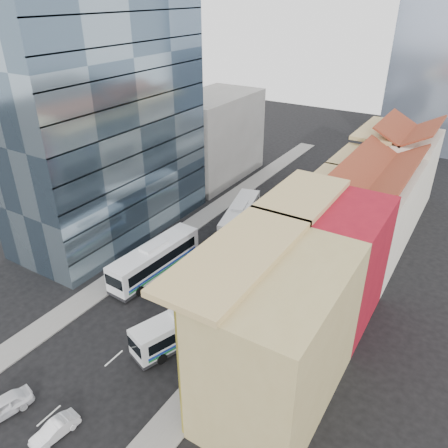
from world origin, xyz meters
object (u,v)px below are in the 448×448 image
Objects in this scene: office_tower at (103,120)px; sedan_left at (3,406)px; bus_left_near at (155,259)px; bus_left_far at (240,217)px; shophouse_tan at (280,339)px; bus_right at (187,323)px; sedan_right at (55,430)px.

office_tower is 6.76× the size of sedan_left.
bus_left_near is 1.03× the size of bus_left_far.
shophouse_tan reaches higher than bus_right.
shophouse_tan is 28.05m from bus_left_far.
bus_left_far reaches higher than sedan_right.
bus_left_near is at bearing 156.73° from shophouse_tan.
office_tower is 2.76× the size of bus_right.
bus_left_near is 11.46m from bus_right.
office_tower is 2.42× the size of bus_left_near.
bus_left_near is at bearing 117.63° from sedan_right.
shophouse_tan is 17.80m from sedan_right.
bus_left_far is 35.13m from sedan_left.
sedan_left is at bearing -80.65° from bus_left_near.
office_tower reaches higher than bus_right.
office_tower is at bearing -164.85° from bus_left_far.
sedan_left is (-7.12, -14.25, -0.99)m from bus_right.
shophouse_tan is 3.84× the size of sedan_right.
office_tower reaches higher than bus_left_near.
bus_right reaches higher than sedan_right.
bus_left_far is at bearing 125.99° from bus_right.
bus_right is (21.02, -12.40, -13.26)m from office_tower.
shophouse_tan is 1.17× the size of bus_left_far.
sedan_right is (-12.15, -11.83, -5.40)m from shophouse_tan.
office_tower reaches higher than sedan_left.
bus_left_near reaches higher than bus_left_far.
shophouse_tan is 3.16× the size of sedan_left.
bus_right reaches higher than sedan_left.
bus_left_near is 3.40× the size of sedan_right.
sedan_left is (2.18, -20.94, -1.23)m from bus_left_near.
bus_left_far reaches higher than bus_right.
bus_right is at bearing 77.13° from sedan_left.
office_tower is 2.50× the size of bus_left_far.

